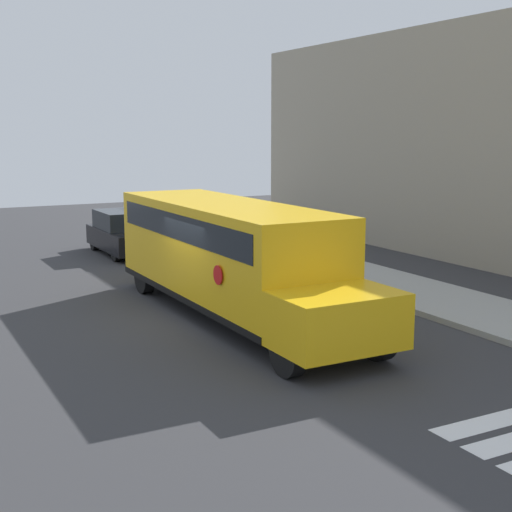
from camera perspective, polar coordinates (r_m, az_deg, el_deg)
name	(u,v)px	position (r m, az deg, el deg)	size (l,w,h in m)	color
ground_plane	(202,319)	(18.04, -4.32, -5.07)	(60.00, 60.00, 0.00)	#333335
sidewalk_strip	(405,290)	(21.41, 11.80, -2.64)	(44.00, 3.00, 0.15)	#9E9E99
school_bus	(230,251)	(18.06, -2.13, 0.37)	(10.27, 2.57, 2.87)	yellow
parked_car	(125,233)	(27.89, -10.46, 1.82)	(4.32, 1.89, 1.65)	black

